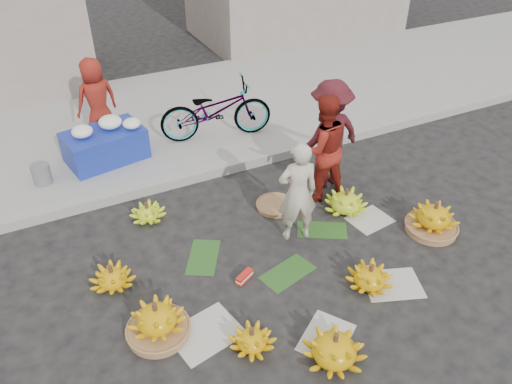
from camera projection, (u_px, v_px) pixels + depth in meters
name	position (u px, v px, depth m)	size (l,w,h in m)	color
ground	(287.00, 260.00, 6.11)	(80.00, 80.00, 0.00)	black
curb	(218.00, 169.00, 7.68)	(40.00, 0.25, 0.15)	gray
sidewalk	(174.00, 115.00, 9.23)	(40.00, 4.00, 0.12)	gray
newspaper_scatter	(322.00, 304.00, 5.52)	(3.20, 1.80, 0.00)	beige
banana_leaves	(272.00, 252.00, 6.22)	(2.00, 1.00, 0.00)	#204D19
banana_bunch_0	(157.00, 321.00, 5.09)	(0.67, 0.67, 0.45)	olive
banana_bunch_1	(252.00, 339.00, 4.99)	(0.54, 0.54, 0.28)	#E3AF0B
banana_bunch_2	(334.00, 349.00, 4.84)	(0.65, 0.65, 0.38)	#E3AF0B
banana_bunch_3	(370.00, 277.00, 5.68)	(0.62, 0.62, 0.32)	#E3AF0B
banana_bunch_4	(433.00, 219.00, 6.46)	(0.73, 0.73, 0.46)	olive
banana_bunch_5	(346.00, 201.00, 6.84)	(0.69, 0.69, 0.36)	#99C51C
banana_bunch_6	(112.00, 277.00, 5.69)	(0.59, 0.59, 0.30)	#E3AF0B
banana_bunch_7	(148.00, 213.00, 6.71)	(0.45, 0.45, 0.28)	#99C51C
basket_spare	(275.00, 206.00, 6.97)	(0.52, 0.52, 0.06)	olive
incense_stack	(244.00, 277.00, 5.80)	(0.24, 0.08, 0.10)	red
vendor_cream	(298.00, 193.00, 6.09)	(0.50, 0.33, 1.37)	beige
vendor_red	(322.00, 148.00, 6.80)	(0.75, 0.59, 1.55)	maroon
man_striped	(329.00, 135.00, 7.05)	(1.04, 0.60, 1.62)	maroon
flower_table	(105.00, 143.00, 7.67)	(1.28, 0.93, 0.68)	navy
grey_bucket	(42.00, 174.00, 7.20)	(0.26, 0.26, 0.30)	slate
flower_vendor	(97.00, 100.00, 8.00)	(0.67, 0.44, 1.37)	maroon
bicycle	(216.00, 110.00, 8.15)	(1.84, 0.64, 0.97)	gray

